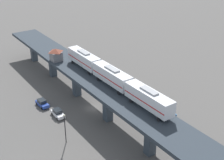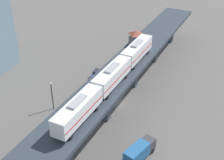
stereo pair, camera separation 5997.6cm
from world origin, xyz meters
name	(u,v)px [view 1 (the left image)]	position (x,y,z in m)	size (l,w,h in m)	color
ground_plane	(94,108)	(0.00, 0.00, 0.00)	(400.00, 400.00, 0.00)	#514F4C
elevated_viaduct	(92,82)	(-0.02, -0.19, 7.28)	(17.06, 92.38, 8.50)	#283039
subway_train	(112,76)	(-0.81, 6.30, 11.04)	(6.32, 37.30, 4.45)	silver
signal_hut	(56,54)	(0.98, -15.07, 10.30)	(3.51, 3.51, 3.40)	slate
street_car_blue	(42,103)	(9.43, -9.13, 0.94)	(2.03, 4.44, 1.89)	#233D93
street_car_white	(58,113)	(8.91, -2.44, 0.94)	(2.24, 4.54, 1.89)	silver
delivery_truck	(164,113)	(-9.55, 15.02, 1.76)	(4.52, 7.54, 3.20)	#333338
street_lamp	(65,126)	(12.89, 7.43, 4.11)	(0.44, 0.44, 6.94)	black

